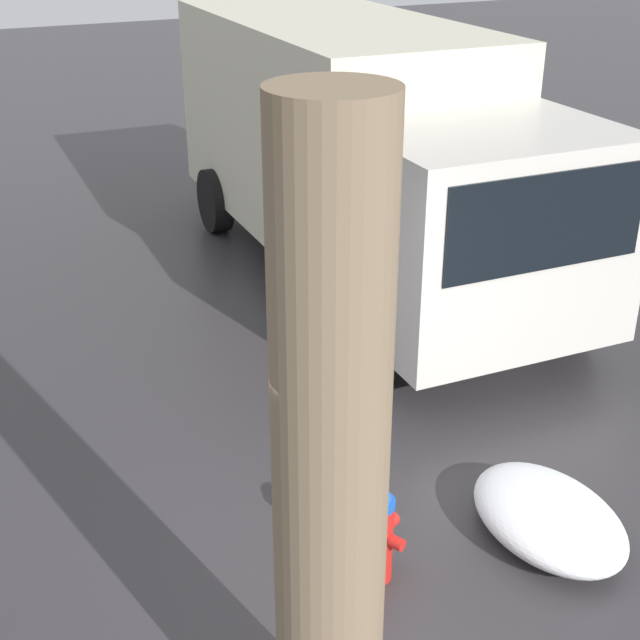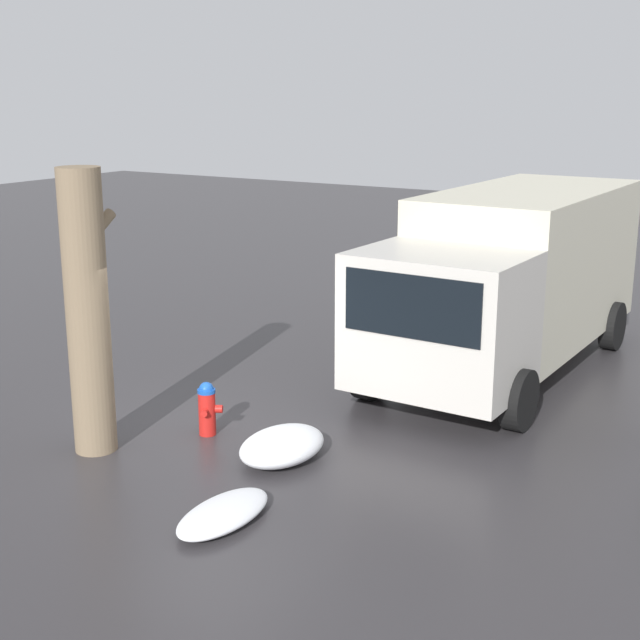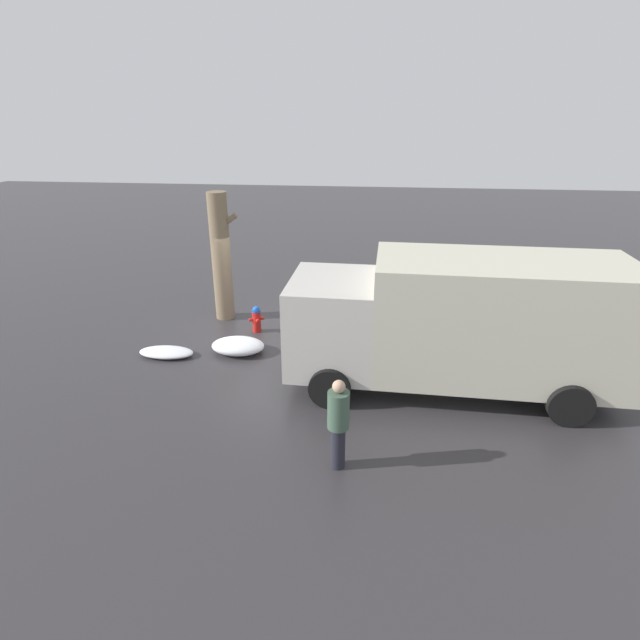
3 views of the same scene
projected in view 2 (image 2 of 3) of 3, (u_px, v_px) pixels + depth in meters
name	position (u px, v px, depth m)	size (l,w,h in m)	color
ground_plane	(208.00, 434.00, 12.53)	(60.00, 60.00, 0.00)	#333033
fire_hydrant	(207.00, 408.00, 12.43)	(0.43, 0.36, 0.77)	red
tree_trunk	(88.00, 313.00, 11.54)	(0.85, 0.56, 3.78)	#7F6B51
delivery_truck	(512.00, 274.00, 15.13)	(7.25, 2.87, 3.03)	beige
snow_pile_by_hydrant	(282.00, 446.00, 11.64)	(1.38, 0.96, 0.38)	white
snow_pile_curbside	(223.00, 513.00, 9.98)	(1.42, 0.70, 0.21)	white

